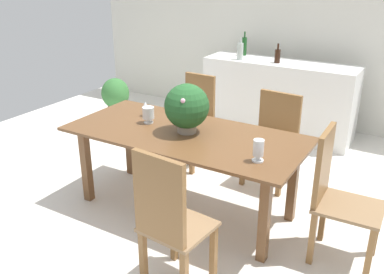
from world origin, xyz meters
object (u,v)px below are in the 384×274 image
at_px(chair_far_left, 195,116).
at_px(crystal_vase_center_near, 258,149).
at_px(chair_near_right, 169,219).
at_px(wine_bottle_clear, 277,56).
at_px(potted_plant_floor, 115,95).
at_px(wine_glass, 145,106).
at_px(crystal_vase_left, 148,114).
at_px(kitchen_counter, 278,99).
at_px(wine_bottle_amber, 240,51).
at_px(flower_centerpiece, 187,107).
at_px(chair_far_right, 274,133).
at_px(dining_table, 185,143).
at_px(chair_foot_end, 335,192).
at_px(wine_bottle_dark, 244,46).

bearing_deg(chair_far_left, crystal_vase_center_near, -41.21).
distance_m(chair_near_right, wine_bottle_clear, 3.19).
distance_m(chair_far_left, potted_plant_floor, 1.95).
bearing_deg(wine_glass, crystal_vase_left, -45.95).
relative_size(chair_near_right, wine_bottle_clear, 4.42).
bearing_deg(kitchen_counter, wine_bottle_amber, -163.96).
bearing_deg(flower_centerpiece, chair_far_right, 63.12).
distance_m(dining_table, crystal_vase_left, 0.46).
bearing_deg(chair_far_right, flower_centerpiece, -112.21).
xyz_separation_m(chair_foot_end, crystal_vase_left, (-1.73, 0.04, 0.30)).
bearing_deg(chair_far_right, dining_table, -112.12).
relative_size(chair_foot_end, potted_plant_floor, 1.80).
height_order(crystal_vase_center_near, kitchen_counter, kitchen_counter).
bearing_deg(chair_far_right, wine_bottle_clear, 115.25).
xyz_separation_m(crystal_vase_center_near, wine_bottle_clear, (-0.74, 2.38, 0.20)).
xyz_separation_m(chair_far_left, wine_bottle_clear, (0.49, 1.20, 0.52)).
distance_m(crystal_vase_center_near, wine_glass, 1.38).
bearing_deg(chair_near_right, chair_far_right, -85.06).
relative_size(crystal_vase_center_near, wine_bottle_dark, 0.55).
bearing_deg(flower_centerpiece, kitchen_counter, 89.06).
height_order(dining_table, chair_foot_end, chair_foot_end).
bearing_deg(kitchen_counter, chair_far_left, -111.79).
bearing_deg(chair_far_left, wine_bottle_clear, 70.27).
distance_m(dining_table, wine_bottle_clear, 2.20).
distance_m(chair_far_right, wine_bottle_dark, 1.84).
distance_m(chair_far_left, wine_bottle_clear, 1.40).
relative_size(chair_far_left, wine_glass, 7.01).
height_order(crystal_vase_center_near, wine_bottle_clear, wine_bottle_clear).
bearing_deg(wine_bottle_clear, chair_far_right, -69.42).
distance_m(dining_table, wine_bottle_dark, 2.48).
xyz_separation_m(crystal_vase_left, kitchen_counter, (0.46, 2.21, -0.37)).
distance_m(chair_foot_end, wine_glass, 1.90).
bearing_deg(dining_table, wine_glass, 161.99).
xyz_separation_m(chair_near_right, flower_centerpiece, (-0.45, 0.98, 0.42)).
bearing_deg(chair_far_left, flower_centerpiece, -60.83).
relative_size(dining_table, flower_centerpiece, 4.87).
bearing_deg(chair_near_right, dining_table, -58.82).
bearing_deg(chair_near_right, kitchen_counter, -77.12).
xyz_separation_m(dining_table, chair_near_right, (0.46, -0.96, -0.08)).
bearing_deg(wine_bottle_dark, crystal_vase_left, -87.25).
bearing_deg(chair_far_left, chair_foot_end, -26.08).
xyz_separation_m(flower_centerpiece, wine_bottle_amber, (-0.46, 2.08, 0.09)).
height_order(flower_centerpiece, kitchen_counter, flower_centerpiece).
height_order(chair_far_right, chair_near_right, chair_near_right).
distance_m(chair_far_right, wine_glass, 1.33).
distance_m(crystal_vase_left, wine_glass, 0.20).
distance_m(flower_centerpiece, wine_bottle_dark, 2.43).
distance_m(kitchen_counter, potted_plant_floor, 2.37).
bearing_deg(chair_far_left, dining_table, -61.68).
bearing_deg(wine_bottle_amber, crystal_vase_left, -88.86).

